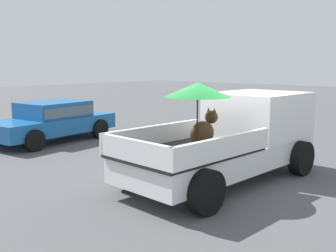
{
  "coord_description": "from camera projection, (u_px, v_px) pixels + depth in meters",
  "views": [
    {
      "loc": [
        -7.06,
        -4.85,
        2.56
      ],
      "look_at": [
        -0.12,
        1.5,
        1.1
      ],
      "focal_mm": 42.46,
      "sensor_mm": 36.0,
      "label": 1
    }
  ],
  "objects": [
    {
      "name": "ground_plane",
      "position": [
        221.0,
        181.0,
        8.78
      ],
      "size": [
        80.0,
        80.0,
        0.0
      ],
      "primitive_type": "plane",
      "color": "#4C4C4F"
    },
    {
      "name": "parked_sedan_near",
      "position": [
        53.0,
        119.0,
        13.34
      ],
      "size": [
        4.48,
        2.37,
        1.33
      ],
      "rotation": [
        0.0,
        0.0,
        3.26
      ],
      "color": "black",
      "rests_on": "ground"
    },
    {
      "name": "pickup_truck_main",
      "position": [
        234.0,
        136.0,
        8.94
      ],
      "size": [
        5.12,
        2.41,
        2.21
      ],
      "rotation": [
        0.0,
        0.0,
        -0.04
      ],
      "color": "black",
      "rests_on": "ground"
    }
  ]
}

